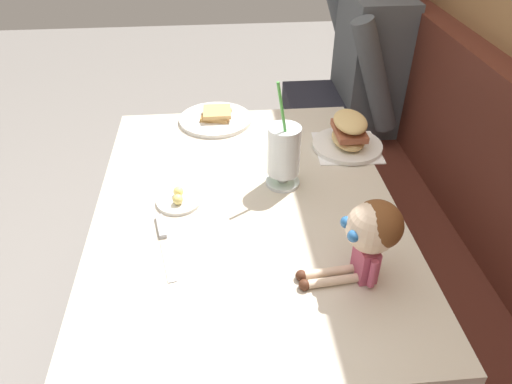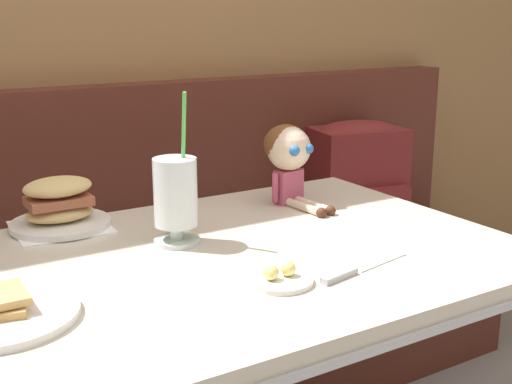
% 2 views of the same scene
% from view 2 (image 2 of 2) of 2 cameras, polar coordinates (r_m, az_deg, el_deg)
% --- Properties ---
extents(wood_panel_wall, '(4.40, 0.08, 2.40)m').
position_cam_2_polar(wood_panel_wall, '(2.09, -14.00, 14.33)').
color(wood_panel_wall, olive).
rests_on(wood_panel_wall, ground).
extents(booth_bench, '(2.60, 0.48, 1.00)m').
position_cam_2_polar(booth_bench, '(2.06, -10.33, -10.66)').
color(booth_bench, '#512319').
rests_on(booth_bench, ground).
extents(diner_table, '(1.11, 0.81, 0.74)m').
position_cam_2_polar(diner_table, '(1.45, -1.29, -12.30)').
color(diner_table, beige).
rests_on(diner_table, ground).
extents(milkshake_glass, '(0.10, 0.10, 0.32)m').
position_cam_2_polar(milkshake_glass, '(1.40, -6.75, -0.37)').
color(milkshake_glass, silver).
rests_on(milkshake_glass, diner_table).
extents(sandwich_plate, '(0.22, 0.22, 0.12)m').
position_cam_2_polar(sandwich_plate, '(1.56, -16.15, -1.28)').
color(sandwich_plate, white).
rests_on(sandwich_plate, diner_table).
extents(butter_saucer, '(0.12, 0.12, 0.04)m').
position_cam_2_polar(butter_saucer, '(1.22, 1.90, -7.18)').
color(butter_saucer, white).
rests_on(butter_saucer, diner_table).
extents(butter_knife, '(0.23, 0.06, 0.01)m').
position_cam_2_polar(butter_knife, '(1.26, 7.96, -6.64)').
color(butter_knife, silver).
rests_on(butter_knife, diner_table).
extents(seated_doll, '(0.12, 0.22, 0.20)m').
position_cam_2_polar(seated_doll, '(1.68, 2.75, 3.31)').
color(seated_doll, '#B74C6B').
rests_on(seated_doll, diner_table).
extents(backpack, '(0.33, 0.29, 0.41)m').
position_cam_2_polar(backpack, '(2.32, 8.51, 1.12)').
color(backpack, maroon).
rests_on(backpack, booth_bench).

